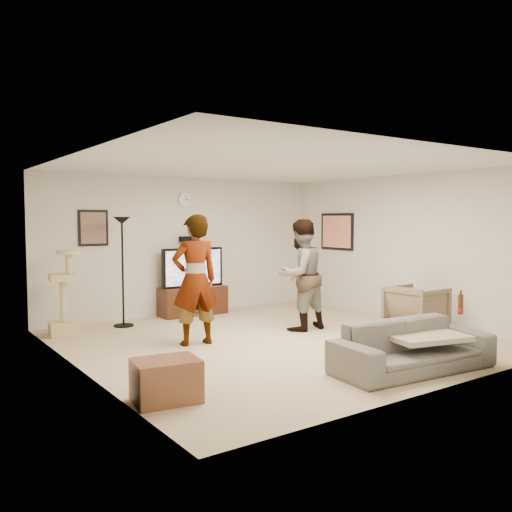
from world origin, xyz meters
TOP-DOWN VIEW (x-y plane):
  - floor at (0.00, 0.00)m, footprint 5.50×5.50m
  - ceiling at (0.00, 0.00)m, footprint 5.50×5.50m
  - wall_back at (0.00, 2.75)m, footprint 5.50×0.04m
  - wall_front at (0.00, -2.75)m, footprint 5.50×0.04m
  - wall_left at (-2.75, 0.00)m, footprint 0.04×5.50m
  - wall_right at (2.75, 0.00)m, footprint 0.04×5.50m
  - wall_clock at (0.00, 2.72)m, footprint 0.26×0.04m
  - wall_speaker at (0.00, 2.69)m, footprint 0.25×0.10m
  - picture_back at (-1.70, 2.73)m, footprint 0.42×0.03m
  - picture_right at (2.73, 1.60)m, footprint 0.03×0.78m
  - tv_stand at (0.03, 2.50)m, footprint 1.24×0.45m
  - console_box at (-0.07, 2.11)m, footprint 0.40×0.30m
  - tv at (0.03, 2.50)m, footprint 1.20×0.08m
  - tv_screen at (0.03, 2.46)m, footprint 1.10×0.01m
  - floor_lamp at (-1.40, 2.24)m, footprint 0.32×0.32m
  - cat_tree at (-2.38, 2.10)m, footprint 0.46×0.46m
  - person_left at (-1.04, 0.45)m, footprint 0.71×0.51m
  - person_right at (0.79, 0.37)m, footprint 0.90×0.72m
  - sofa at (0.38, -2.15)m, footprint 2.02×0.96m
  - throw_blanket at (0.58, -2.15)m, footprint 1.04×0.90m
  - beer_bottle at (1.28, -2.15)m, footprint 0.06×0.06m
  - armchair at (2.22, -0.74)m, footprint 0.82×0.80m
  - side_table at (-2.40, -1.47)m, footprint 0.68×0.55m
  - toy_ball at (-1.81, -0.01)m, footprint 0.08×0.08m

SIDE VIEW (x-z plane):
  - floor at x=0.00m, z-range -0.02..0.00m
  - console_box at x=-0.07m, z-range 0.00..0.07m
  - toy_ball at x=-1.81m, z-range 0.00..0.08m
  - side_table at x=-2.40m, z-range 0.00..0.41m
  - tv_stand at x=0.03m, z-range 0.00..0.52m
  - sofa at x=0.38m, z-range 0.00..0.57m
  - armchair at x=2.22m, z-range 0.00..0.71m
  - throw_blanket at x=0.58m, z-range 0.35..0.41m
  - cat_tree at x=-2.38m, z-range 0.00..1.29m
  - beer_bottle at x=1.28m, z-range 0.57..0.82m
  - tv at x=0.03m, z-range 0.52..1.23m
  - tv_screen at x=0.03m, z-range 0.56..1.18m
  - person_right at x=0.79m, z-range 0.00..1.74m
  - floor_lamp at x=-1.40m, z-range 0.00..1.78m
  - person_left at x=-1.04m, z-range 0.00..1.82m
  - wall_back at x=0.00m, z-range 0.00..2.50m
  - wall_front at x=0.00m, z-range 0.00..2.50m
  - wall_left at x=-2.75m, z-range 0.00..2.50m
  - wall_right at x=2.75m, z-range 0.00..2.50m
  - wall_speaker at x=0.00m, z-range 1.33..1.43m
  - picture_right at x=2.73m, z-range 1.19..1.81m
  - picture_back at x=-1.70m, z-range 1.34..1.86m
  - wall_clock at x=0.00m, z-range 1.97..2.23m
  - ceiling at x=0.00m, z-range 2.50..2.52m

